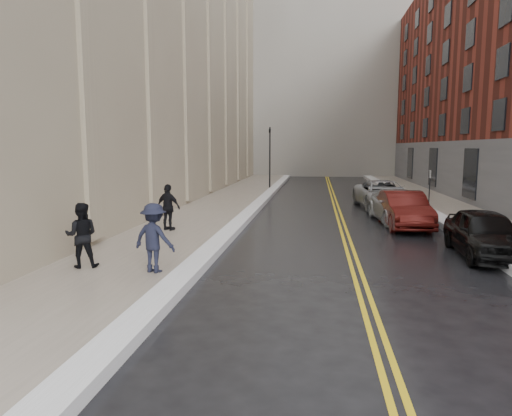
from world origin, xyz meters
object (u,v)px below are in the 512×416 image
(pedestrian_c, at_px, (168,207))
(car_maroon, at_px, (404,209))
(car_black, at_px, (485,233))
(car_silver_near, at_px, (398,206))
(pedestrian_a, at_px, (82,235))
(pedestrian_b, at_px, (154,238))
(car_silver_far, at_px, (383,194))

(pedestrian_c, bearing_deg, car_maroon, -145.11)
(car_black, distance_m, car_maroon, 5.64)
(car_silver_near, distance_m, pedestrian_a, 14.80)
(pedestrian_c, bearing_deg, car_silver_near, -137.79)
(car_silver_near, bearing_deg, car_maroon, -95.71)
(car_maroon, relative_size, pedestrian_a, 2.61)
(car_maroon, xyz_separation_m, pedestrian_b, (-8.31, -9.14, 0.30))
(car_silver_far, distance_m, pedestrian_c, 13.71)
(car_black, height_order, car_maroon, car_maroon)
(car_maroon, height_order, car_silver_near, car_maroon)
(car_silver_near, bearing_deg, car_silver_far, 84.29)
(pedestrian_b, relative_size, pedestrian_c, 1.00)
(car_silver_far, distance_m, pedestrian_b, 17.70)
(car_silver_far, distance_m, pedestrian_a, 18.67)
(car_maroon, distance_m, pedestrian_c, 10.40)
(pedestrian_a, xyz_separation_m, pedestrian_b, (2.24, -0.22, 0.02))
(pedestrian_a, height_order, pedestrian_c, pedestrian_c)
(car_black, distance_m, pedestrian_b, 10.60)
(pedestrian_b, bearing_deg, car_maroon, -117.25)
(car_silver_near, xyz_separation_m, pedestrian_b, (-8.31, -10.58, 0.35))
(car_silver_far, relative_size, pedestrian_b, 3.04)
(car_silver_far, bearing_deg, car_black, -88.75)
(pedestrian_c, bearing_deg, pedestrian_a, 102.98)
(car_silver_near, height_order, pedestrian_b, pedestrian_b)
(car_maroon, relative_size, pedestrian_c, 2.54)
(car_silver_near, relative_size, car_silver_far, 0.90)
(car_silver_far, bearing_deg, car_maroon, -96.42)
(car_maroon, relative_size, car_silver_far, 0.84)
(car_silver_far, bearing_deg, pedestrian_a, -130.84)
(car_black, distance_m, pedestrian_c, 11.84)
(car_silver_near, xyz_separation_m, car_silver_far, (0.00, 5.04, 0.05))
(car_black, height_order, pedestrian_a, pedestrian_a)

